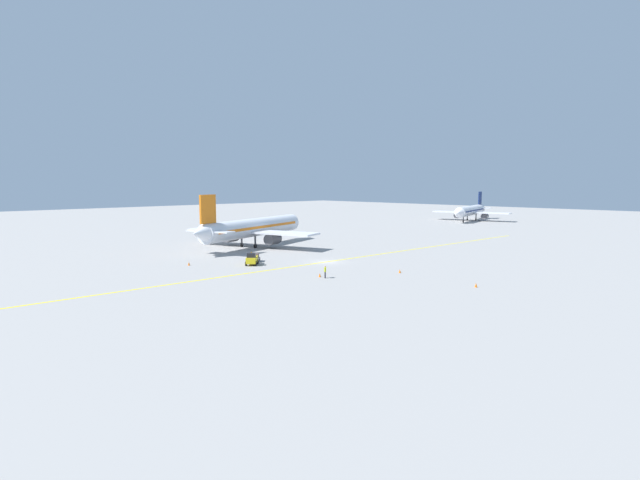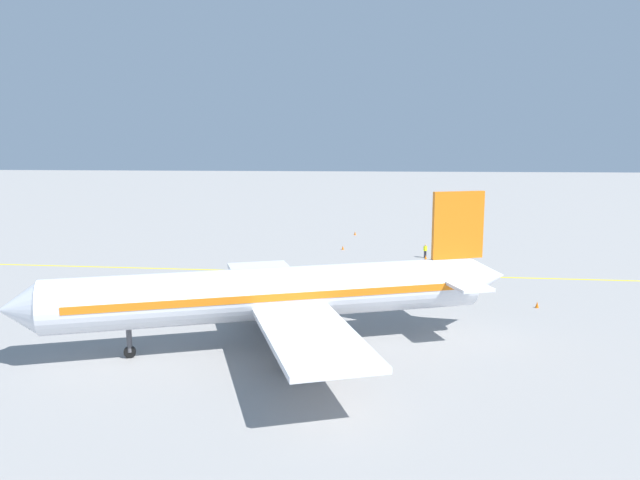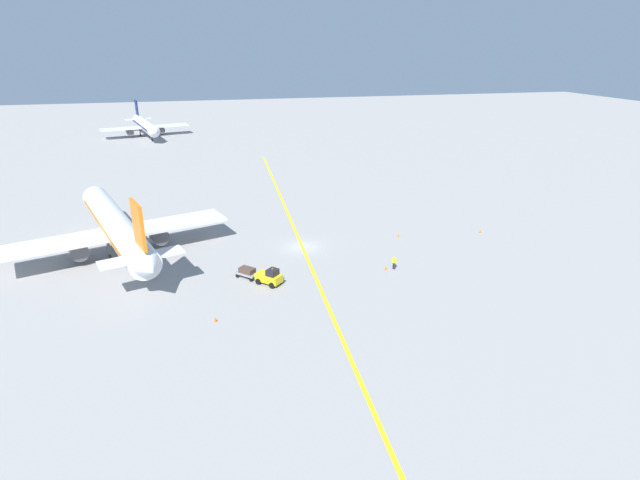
{
  "view_description": "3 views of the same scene",
  "coord_description": "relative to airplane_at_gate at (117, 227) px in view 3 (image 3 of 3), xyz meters",
  "views": [
    {
      "loc": [
        55.37,
        -56.28,
        12.6
      ],
      "look_at": [
        -4.0,
        2.63,
        3.01
      ],
      "focal_mm": 28.0,
      "sensor_mm": 36.0,
      "label": 1
    },
    {
      "loc": [
        -65.69,
        -2.49,
        14.55
      ],
      "look_at": [
        2.0,
        2.5,
        3.27
      ],
      "focal_mm": 35.0,
      "sensor_mm": 36.0,
      "label": 2
    },
    {
      "loc": [
        -12.69,
        -61.91,
        25.8
      ],
      "look_at": [
        1.22,
        -5.2,
        2.88
      ],
      "focal_mm": 28.0,
      "sensor_mm": 36.0,
      "label": 3
    }
  ],
  "objects": [
    {
      "name": "ground_plane",
      "position": [
        23.86,
        -3.54,
        -3.71
      ],
      "size": [
        400.0,
        400.0,
        0.0
      ],
      "primitive_type": "plane",
      "color": "gray"
    },
    {
      "name": "apron_yellow_centreline",
      "position": [
        23.86,
        -3.54,
        -3.71
      ],
      "size": [
        5.95,
        119.89,
        0.01
      ],
      "primitive_type": "cube",
      "rotation": [
        0.0,
        0.0,
        -0.05
      ],
      "color": "yellow",
      "rests_on": "ground"
    },
    {
      "name": "airplane_at_gate",
      "position": [
        0.0,
        0.0,
        0.0
      ],
      "size": [
        28.2,
        34.59,
        10.6
      ],
      "color": "silver",
      "rests_on": "ground"
    },
    {
      "name": "airplane_distant_taxiing",
      "position": [
        -3.62,
        93.59,
        -0.37
      ],
      "size": [
        25.58,
        31.6,
        9.54
      ],
      "color": "silver",
      "rests_on": "ground"
    },
    {
      "name": "baggage_tug_white",
      "position": [
        17.86,
        -13.75,
        -2.81
      ],
      "size": [
        3.18,
        3.19,
        2.11
      ],
      "color": "gold",
      "rests_on": "ground"
    },
    {
      "name": "baggage_cart_trailing",
      "position": [
        15.54,
        -11.4,
        -2.95
      ],
      "size": [
        2.82,
        2.83,
        1.24
      ],
      "color": "gray",
      "rests_on": "ground"
    },
    {
      "name": "ground_crew_worker",
      "position": [
        33.34,
        -13.32,
        -2.8
      ],
      "size": [
        0.4,
        0.47,
        1.68
      ],
      "color": "#23232D",
      "rests_on": "ground"
    },
    {
      "name": "traffic_cone_near_nose",
      "position": [
        11.35,
        -20.86,
        -3.43
      ],
      "size": [
        0.32,
        0.32,
        0.55
      ],
      "primitive_type": "cone",
      "color": "orange",
      "rests_on": "ground"
    },
    {
      "name": "traffic_cone_mid_apron",
      "position": [
        32.29,
        -13.29,
        -3.43
      ],
      "size": [
        0.32,
        0.32,
        0.55
      ],
      "primitive_type": "cone",
      "color": "orange",
      "rests_on": "ground"
    },
    {
      "name": "traffic_cone_by_wingtip",
      "position": [
        38.06,
        -3.12,
        -3.43
      ],
      "size": [
        0.32,
        0.32,
        0.55
      ],
      "primitive_type": "cone",
      "color": "orange",
      "rests_on": "ground"
    },
    {
      "name": "traffic_cone_far_edge",
      "position": [
        50.37,
        -4.49,
        -3.43
      ],
      "size": [
        0.32,
        0.32,
        0.55
      ],
      "primitive_type": "cone",
      "color": "orange",
      "rests_on": "ground"
    }
  ]
}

